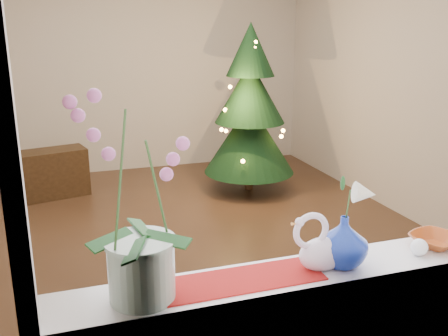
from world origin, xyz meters
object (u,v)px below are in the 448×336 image
Objects in this scene: blue_vase at (343,238)px; side_table at (54,173)px; orchid_pot at (138,199)px; swan at (323,242)px; paperweight at (419,247)px; amber_dish at (436,241)px; xmas_tree at (250,109)px.

side_table is at bearing 105.63° from blue_vase.
orchid_pot reaches higher than swan.
paperweight reaches higher than side_table.
amber_dish is (0.13, 0.05, -0.01)m from paperweight.
swan reaches higher than amber_dish.
orchid_pot is 1.04× the size of side_table.
xmas_tree is (1.00, 3.58, -0.10)m from blue_vase.
xmas_tree reaches higher than blue_vase.
xmas_tree is at bearing 63.36° from orchid_pot.
blue_vase is 4.27m from side_table.
orchid_pot reaches higher than amber_dish.
swan is 3.73× the size of paperweight.
blue_vase reaches higher than amber_dish.
side_table is at bearing 167.72° from xmas_tree.
blue_vase is 0.36m from paperweight.
orchid_pot is at bearing 179.80° from blue_vase.
blue_vase is 0.13× the size of xmas_tree.
xmas_tree is at bearing 74.36° from blue_vase.
amber_dish is (1.27, 0.02, -0.34)m from orchid_pot.
paperweight is (1.14, -0.03, -0.33)m from orchid_pot.
xmas_tree is 2.67× the size of side_table.
orchid_pot is 4.19m from side_table.
side_table is (-1.13, 4.05, -0.77)m from blue_vase.
swan is at bearing -0.25° from orchid_pot.
swan is 1.13× the size of blue_vase.
amber_dish is 0.09× the size of xmas_tree.
amber_dish is 4.38m from side_table.
orchid_pot is 0.83m from blue_vase.
amber_dish is at bearing -98.39° from xmas_tree.
orchid_pot reaches higher than blue_vase.
paperweight is (0.44, -0.02, -0.08)m from swan.
orchid_pot reaches higher than side_table.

